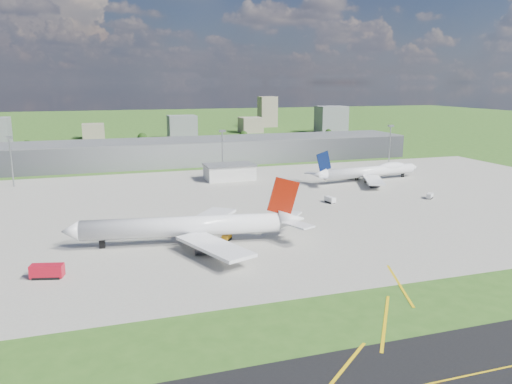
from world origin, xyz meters
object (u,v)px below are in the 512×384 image
object	(u,v)px
airliner_blue_quad	(370,171)
van_white_near	(330,200)
airliner_red_twin	(191,227)
tug_yellow	(227,237)
fire_truck	(47,272)
van_white_far	(430,196)

from	to	relation	value
airliner_blue_quad	van_white_near	world-z (taller)	airliner_blue_quad
airliner_red_twin	tug_yellow	world-z (taller)	airliner_red_twin
airliner_red_twin	van_white_near	bearing A→B (deg)	-142.46
airliner_blue_quad	fire_truck	xyz separation A→B (m)	(-155.57, -95.40, -3.09)
van_white_near	van_white_far	world-z (taller)	van_white_near
fire_truck	tug_yellow	bearing A→B (deg)	31.87
airliner_red_twin	van_white_far	bearing A→B (deg)	-156.10
van_white_near	tug_yellow	bearing A→B (deg)	111.05
airliner_red_twin	tug_yellow	xyz separation A→B (m)	(11.98, 0.01, -4.77)
fire_truck	van_white_near	bearing A→B (deg)	40.57
airliner_red_twin	van_white_near	distance (m)	78.80
van_white_near	van_white_far	size ratio (longest dim) A/B	1.14
fire_truck	van_white_far	size ratio (longest dim) A/B	1.84
van_white_near	fire_truck	bearing A→B (deg)	103.74
van_white_near	airliner_red_twin	bearing A→B (deg)	106.24
airliner_red_twin	van_white_near	size ratio (longest dim) A/B	13.79
tug_yellow	van_white_near	world-z (taller)	van_white_near
tug_yellow	van_white_far	bearing A→B (deg)	-35.89
airliner_blue_quad	van_white_far	xyz separation A→B (m)	(3.69, -46.81, -3.76)
fire_truck	airliner_blue_quad	bearing A→B (deg)	45.89
fire_truck	airliner_red_twin	bearing A→B (deg)	36.32
tug_yellow	van_white_far	size ratio (longest dim) A/B	0.91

